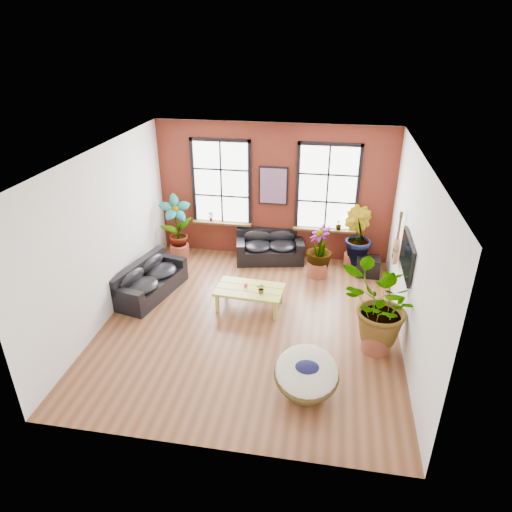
{
  "coord_description": "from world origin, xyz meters",
  "views": [
    {
      "loc": [
        1.43,
        -7.77,
        5.51
      ],
      "look_at": [
        0.0,
        0.6,
        1.25
      ],
      "focal_mm": 32.0,
      "sensor_mm": 36.0,
      "label": 1
    }
  ],
  "objects_px": {
    "sofa_back": "(270,247)",
    "coffee_table": "(250,291)",
    "papasan_chair": "(307,374)",
    "sofa_left": "(149,280)"
  },
  "relations": [
    {
      "from": "sofa_back",
      "to": "sofa_left",
      "type": "xyz_separation_m",
      "value": [
        -2.48,
        -2.19,
        -0.01
      ]
    },
    {
      "from": "coffee_table",
      "to": "papasan_chair",
      "type": "bearing_deg",
      "value": -56.36
    },
    {
      "from": "sofa_back",
      "to": "papasan_chair",
      "type": "xyz_separation_m",
      "value": [
        1.3,
        -4.82,
        0.06
      ]
    },
    {
      "from": "sofa_back",
      "to": "papasan_chair",
      "type": "bearing_deg",
      "value": -86.18
    },
    {
      "from": "papasan_chair",
      "to": "sofa_left",
      "type": "bearing_deg",
      "value": 140.96
    },
    {
      "from": "sofa_left",
      "to": "papasan_chair",
      "type": "bearing_deg",
      "value": -111.31
    },
    {
      "from": "coffee_table",
      "to": "papasan_chair",
      "type": "distance_m",
      "value": 2.84
    },
    {
      "from": "sofa_back",
      "to": "coffee_table",
      "type": "distance_m",
      "value": 2.35
    },
    {
      "from": "sofa_back",
      "to": "sofa_left",
      "type": "distance_m",
      "value": 3.31
    },
    {
      "from": "coffee_table",
      "to": "papasan_chair",
      "type": "height_order",
      "value": "papasan_chair"
    }
  ]
}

